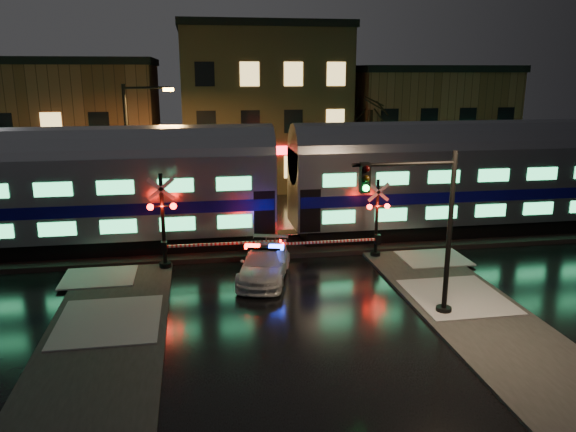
% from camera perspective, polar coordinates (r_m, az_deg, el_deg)
% --- Properties ---
extents(ground, '(120.00, 120.00, 0.00)m').
position_cam_1_polar(ground, '(23.70, -0.87, -6.73)').
color(ground, black).
rests_on(ground, ground).
extents(ballast, '(90.00, 4.20, 0.24)m').
position_cam_1_polar(ballast, '(28.34, -2.41, -2.89)').
color(ballast, black).
rests_on(ballast, ground).
extents(sidewalk_left, '(4.00, 20.00, 0.12)m').
position_cam_1_polar(sidewalk_left, '(18.27, -19.01, -14.17)').
color(sidewalk_left, '#2D2D2D').
rests_on(sidewalk_left, ground).
extents(sidewalk_right, '(4.00, 20.00, 0.12)m').
position_cam_1_polar(sidewalk_right, '(20.50, 20.51, -11.06)').
color(sidewalk_right, '#2D2D2D').
rests_on(sidewalk_right, ground).
extents(building_left, '(14.00, 10.00, 9.00)m').
position_cam_1_polar(building_left, '(45.09, -22.16, 8.25)').
color(building_left, brown).
rests_on(building_left, ground).
extents(building_mid, '(12.00, 11.00, 11.50)m').
position_cam_1_polar(building_mid, '(44.75, -2.77, 10.85)').
color(building_mid, brown).
rests_on(building_mid, ground).
extents(building_right, '(12.00, 10.00, 8.50)m').
position_cam_1_polar(building_right, '(47.72, 13.22, 8.91)').
color(building_right, brown).
rests_on(building_right, ground).
extents(train, '(51.00, 3.12, 5.92)m').
position_cam_1_polar(train, '(27.67, -0.57, 3.67)').
color(train, black).
rests_on(train, ballast).
extents(police_car, '(3.05, 4.99, 1.51)m').
position_cam_1_polar(police_car, '(23.86, -2.41, -4.85)').
color(police_car, white).
rests_on(police_car, ground).
extents(crossing_signal_right, '(5.32, 0.64, 3.77)m').
position_cam_1_polar(crossing_signal_right, '(26.36, 8.28, -1.13)').
color(crossing_signal_right, black).
rests_on(crossing_signal_right, ground).
extents(crossing_signal_left, '(6.13, 0.67, 4.34)m').
position_cam_1_polar(crossing_signal_left, '(25.12, -11.75, -1.49)').
color(crossing_signal_left, black).
rests_on(crossing_signal_left, ground).
extents(traffic_light, '(3.87, 0.70, 5.99)m').
position_cam_1_polar(traffic_light, '(19.99, 13.71, -1.60)').
color(traffic_light, black).
rests_on(traffic_light, ground).
extents(streetlight, '(2.66, 0.28, 7.95)m').
position_cam_1_polar(streetlight, '(31.27, -15.47, 6.62)').
color(streetlight, black).
rests_on(streetlight, ground).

